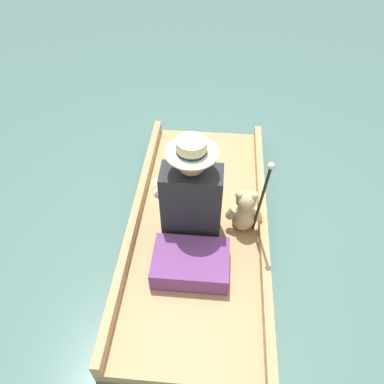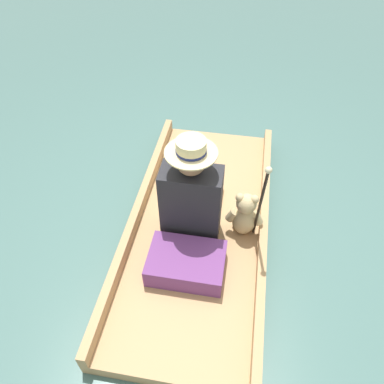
# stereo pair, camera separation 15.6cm
# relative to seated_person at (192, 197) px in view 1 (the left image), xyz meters

# --- Properties ---
(ground_plane) EXTENTS (16.00, 16.00, 0.00)m
(ground_plane) POSITION_rel_seated_person_xyz_m (0.05, 0.04, -0.45)
(ground_plane) COLOR #476B66
(punt_boat) EXTENTS (1.07, 2.44, 0.21)m
(punt_boat) POSITION_rel_seated_person_xyz_m (0.05, 0.04, -0.38)
(punt_boat) COLOR tan
(punt_boat) RESTS_ON ground_plane
(seat_cushion) EXTENTS (0.54, 0.38, 0.16)m
(seat_cushion) POSITION_rel_seated_person_xyz_m (0.02, -0.40, -0.26)
(seat_cushion) COLOR #6B3875
(seat_cushion) RESTS_ON punt_boat
(seated_person) EXTENTS (0.43, 0.69, 0.90)m
(seated_person) POSITION_rel_seated_person_xyz_m (0.00, 0.00, 0.00)
(seated_person) COLOR white
(seated_person) RESTS_ON punt_boat
(teddy_bear) EXTENTS (0.29, 0.17, 0.42)m
(teddy_bear) POSITION_rel_seated_person_xyz_m (0.40, 0.02, -0.15)
(teddy_bear) COLOR tan
(teddy_bear) RESTS_ON punt_boat
(wine_glass) EXTENTS (0.09, 0.09, 0.13)m
(wine_glass) POSITION_rel_seated_person_xyz_m (-0.33, 0.35, -0.25)
(wine_glass) COLOR silver
(wine_glass) RESTS_ON punt_boat
(walking_cane) EXTENTS (0.04, 0.27, 0.90)m
(walking_cane) POSITION_rel_seated_person_xyz_m (0.48, -0.12, 0.18)
(walking_cane) COLOR black
(walking_cane) RESTS_ON punt_boat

